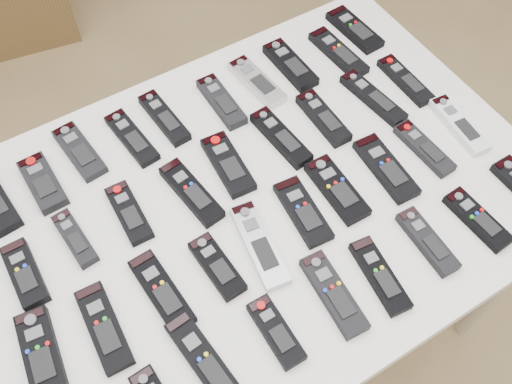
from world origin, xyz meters
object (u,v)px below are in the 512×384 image
table (256,210)px  remote_22 (217,266)px  remote_6 (257,82)px  remote_36 (477,219)px  remote_17 (373,98)px  remote_19 (41,354)px  remote_12 (129,213)px  remote_16 (323,118)px  remote_8 (338,53)px  remote_18 (405,80)px  remote_1 (43,183)px  remote_20 (104,327)px  remote_33 (334,294)px  remote_4 (164,118)px  remote_32 (276,332)px  remote_9 (354,29)px  remote_21 (162,291)px  remote_35 (427,241)px  remote_2 (80,151)px  remote_13 (191,192)px  remote_5 (221,102)px  remote_24 (303,211)px  remote_11 (75,238)px  remote_14 (228,164)px  remote_31 (207,364)px  remote_15 (281,137)px  remote_34 (380,275)px  remote_23 (259,244)px  remote_26 (386,168)px  remote_7 (290,65)px  remote_27 (424,148)px  remote_28 (459,125)px  remote_3 (132,138)px  remote_10 (25,274)px

table → remote_22: remote_22 is taller
remote_6 → remote_36: 0.61m
remote_17 → remote_19: (-0.91, -0.18, 0.00)m
remote_12 → remote_16: size_ratio=0.91×
remote_8 → remote_18: remote_8 is taller
remote_1 → remote_22: same height
remote_20 → remote_33: (0.41, -0.17, 0.00)m
remote_1 → remote_6: 0.56m
remote_4 → remote_19: 0.59m
remote_19 → remote_32: (0.39, -0.19, -0.00)m
remote_9 → remote_21: same height
remote_18 → remote_35: remote_35 is taller
remote_8 → remote_18: size_ratio=1.09×
table → remote_18: size_ratio=7.26×
remote_2 → remote_13: 0.29m
remote_5 → remote_33: same height
remote_5 → remote_6: (0.11, 0.01, 0.00)m
remote_16 → remote_24: remote_16 is taller
remote_17 → remote_13: bearing=174.8°
remote_11 → remote_14: bearing=-5.1°
remote_33 → remote_36: (0.36, -0.02, -0.00)m
remote_31 → remote_22: bearing=49.1°
remote_15 → remote_34: 0.40m
remote_36 → remote_19: bearing=163.7°
remote_11 → remote_31: 0.39m
remote_15 → remote_21: 0.45m
remote_19 → remote_14: bearing=27.4°
remote_23 → remote_26: bearing=11.0°
remote_5 → remote_24: (-0.01, -0.36, -0.00)m
remote_7 → remote_14: remote_7 is taller
remote_5 → remote_4: bearing=169.5°
remote_2 → remote_20: bearing=-111.6°
remote_16 → remote_26: remote_16 is taller
remote_5 → remote_27: size_ratio=1.03×
remote_36 → remote_13: bearing=139.0°
remote_2 → remote_28: same height
remote_3 → remote_27: size_ratio=1.06×
remote_4 → remote_11: same height
remote_1 → remote_15: (0.52, -0.17, 0.00)m
remote_16 → remote_19: size_ratio=0.95×
remote_18 → remote_21: bearing=-166.0°
remote_23 → remote_31: 0.26m
remote_1 → remote_28: bearing=-23.4°
remote_10 → remote_27: remote_10 is taller
remote_6 → remote_33: size_ratio=0.97×
remote_15 → remote_17: 0.26m
remote_9 → remote_27: 0.42m
remote_13 → remote_34: remote_13 is taller
remote_13 → remote_32: size_ratio=1.27×
remote_4 → remote_31: (-0.20, -0.56, -0.00)m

